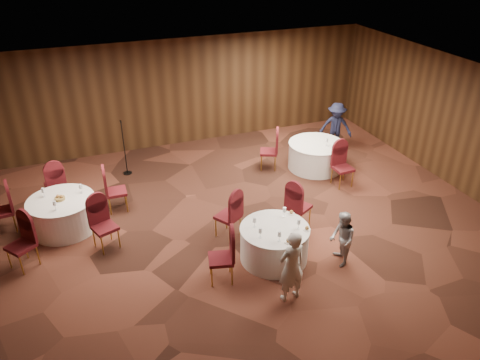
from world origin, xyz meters
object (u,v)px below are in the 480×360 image
object	(u,v)px
table_right	(316,155)
mic_stand	(126,159)
table_left	(63,214)
man_c	(336,127)
table_main	(274,243)
woman_a	(291,267)
woman_b	(342,239)

from	to	relation	value
table_right	mic_stand	bearing A→B (deg)	163.10
table_left	mic_stand	world-z (taller)	mic_stand
man_c	table_right	bearing A→B (deg)	-111.43
table_main	table_right	size ratio (longest dim) A/B	0.91
table_main	mic_stand	xyz separation A→B (m)	(-2.22, 4.81, 0.06)
woman_a	woman_b	bearing A→B (deg)	-166.17
table_main	woman_a	world-z (taller)	woman_a
table_right	man_c	xyz separation A→B (m)	(1.09, 0.82, 0.37)
table_main	table_left	bearing A→B (deg)	145.90
mic_stand	woman_b	world-z (taller)	mic_stand
woman_a	table_left	bearing A→B (deg)	-53.40
table_left	table_right	bearing A→B (deg)	5.38
mic_stand	man_c	size ratio (longest dim) A/B	1.03
woman_a	table_main	bearing A→B (deg)	-107.80
woman_b	table_right	bearing A→B (deg)	171.77
table_main	table_right	xyz separation A→B (m)	(2.77, 3.29, -0.00)
mic_stand	woman_b	bearing A→B (deg)	-57.87
table_left	man_c	bearing A→B (deg)	10.57
mic_stand	woman_b	size ratio (longest dim) A/B	1.31
table_right	woman_a	size ratio (longest dim) A/B	1.07
table_main	woman_a	distance (m)	1.22
woman_a	woman_b	world-z (taller)	woman_a
table_main	woman_b	distance (m)	1.34
mic_stand	man_c	world-z (taller)	mic_stand
table_main	table_left	size ratio (longest dim) A/B	0.96
table_left	woman_a	world-z (taller)	woman_a
table_main	man_c	xyz separation A→B (m)	(3.86, 4.12, 0.37)
table_right	woman_b	distance (m)	4.21
table_left	mic_stand	distance (m)	2.75
table_right	man_c	world-z (taller)	man_c
table_main	mic_stand	size ratio (longest dim) A/B	0.91
mic_stand	woman_a	size ratio (longest dim) A/B	1.06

